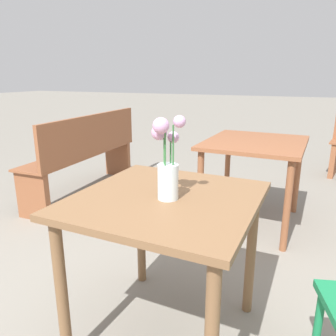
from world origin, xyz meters
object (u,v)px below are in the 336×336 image
(table_front, at_px, (166,220))
(flower_vase, at_px, (167,167))
(table_back, at_px, (254,153))
(bench_middle, at_px, (87,152))

(table_front, distance_m, flower_vase, 0.26)
(flower_vase, distance_m, table_back, 1.52)
(flower_vase, bearing_deg, table_back, 84.41)
(table_back, bearing_deg, flower_vase, -95.59)
(bench_middle, height_order, table_back, bench_middle)
(table_front, height_order, flower_vase, flower_vase)
(table_back, bearing_deg, table_front, -96.27)
(bench_middle, xyz_separation_m, table_back, (1.70, -0.03, 0.15))
(table_front, relative_size, flower_vase, 2.29)
(flower_vase, relative_size, table_back, 0.38)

